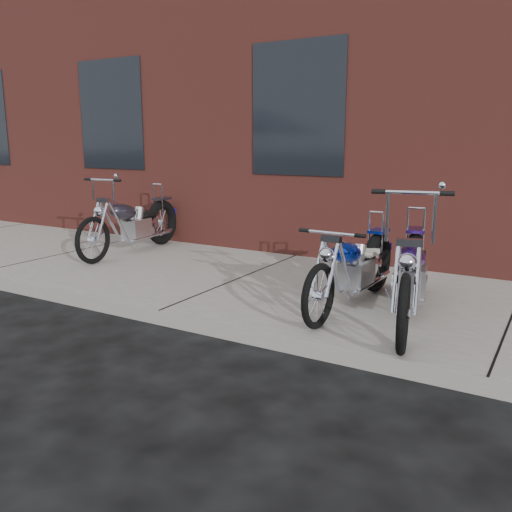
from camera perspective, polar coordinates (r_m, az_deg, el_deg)
The scene contains 6 objects.
ground at distance 5.45m, azimuth -10.16°, elevation -7.18°, with size 120.00×120.00×0.00m, color black.
sidewalk at distance 6.58m, azimuth -1.68°, elevation -2.93°, with size 22.00×3.00×0.15m, color gray.
building_brick at distance 12.55m, azimuth 15.47°, elevation 21.87°, with size 22.00×10.00×8.00m, color brown.
chopper_purple at distance 5.13m, azimuth 15.92°, elevation -2.25°, with size 0.68×2.21×1.25m.
chopper_blue at distance 5.45m, azimuth 10.21°, elevation -1.51°, with size 0.50×2.05×0.89m.
chopper_third at distance 8.17m, azimuth -12.84°, elevation 3.13°, with size 0.54×2.22×1.13m.
Camera 1 is at (3.39, -3.88, 1.78)m, focal length 38.00 mm.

